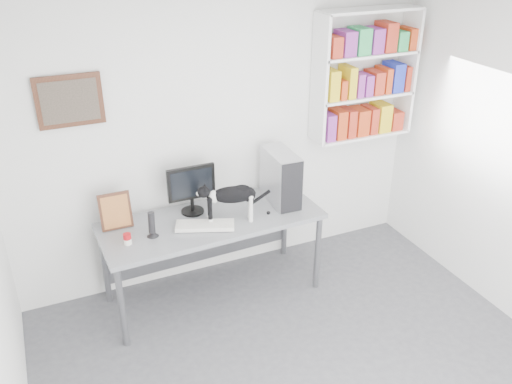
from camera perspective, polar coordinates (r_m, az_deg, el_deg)
room at (r=3.44m, az=8.55°, el=-5.79°), size 4.01×4.01×2.70m
bookshelf at (r=5.40m, az=11.39°, el=11.97°), size 1.03×0.28×1.24m
wall_art at (r=4.58m, az=-19.04°, el=9.05°), size 0.52×0.04×0.42m
desk at (r=5.03m, az=-4.52°, el=-6.86°), size 1.98×0.83×0.81m
monitor at (r=4.83m, az=-6.82°, el=0.29°), size 0.43×0.21×0.46m
keyboard at (r=4.68m, az=-5.38°, el=-3.50°), size 0.54×0.36×0.04m
pc_tower at (r=4.99m, az=2.60°, el=1.59°), size 0.24×0.50×0.49m
speaker at (r=4.57m, az=-10.92°, el=-3.34°), size 0.13×0.13×0.23m
leaning_print at (r=4.74m, az=-14.58°, el=-1.89°), size 0.27×0.11×0.33m
soup_can at (r=4.54m, az=-13.38°, el=-4.83°), size 0.08×0.08×0.09m
cat at (r=4.68m, az=-2.58°, el=-1.21°), size 0.59×0.30×0.35m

